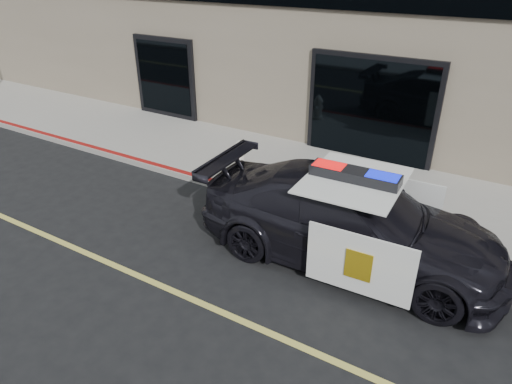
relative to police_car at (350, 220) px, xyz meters
The scene contains 4 objects.
ground 2.57m from the police_car, 94.75° to the right, with size 120.00×120.00×0.00m, color black.
sidewalk_n 2.93m from the police_car, 94.08° to the left, with size 60.00×3.50×0.15m, color gray.
police_car is the anchor object (origin of this frame).
fire_hydrant 4.20m from the police_car, 151.53° to the left, with size 0.36×0.50×0.79m.
Camera 1 is at (2.37, -4.48, 5.07)m, focal length 32.00 mm.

